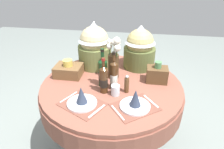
% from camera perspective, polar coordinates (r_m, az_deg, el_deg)
% --- Properties ---
extents(ground, '(8.00, 8.00, 0.00)m').
position_cam_1_polar(ground, '(2.42, -0.12, -18.29)').
color(ground, gray).
extents(dining_table, '(1.34, 1.34, 0.77)m').
position_cam_1_polar(dining_table, '(2.00, -0.14, -5.91)').
color(dining_table, brown).
rests_on(dining_table, ground).
extents(place_setting_left, '(0.42, 0.39, 0.16)m').
position_cam_1_polar(place_setting_left, '(1.65, -8.40, -6.87)').
color(place_setting_left, brown).
rests_on(place_setting_left, dining_table).
extents(place_setting_right, '(0.43, 0.41, 0.16)m').
position_cam_1_polar(place_setting_right, '(1.62, 6.46, -7.68)').
color(place_setting_right, brown).
rests_on(place_setting_right, dining_table).
extents(flower_vase, '(0.14, 0.15, 0.42)m').
position_cam_1_polar(flower_vase, '(1.93, 0.55, 4.72)').
color(flower_vase, '#47331E').
rests_on(flower_vase, dining_table).
extents(wine_bottle_left, '(0.08, 0.08, 0.36)m').
position_cam_1_polar(wine_bottle_left, '(1.83, -2.57, 0.67)').
color(wine_bottle_left, '#143819').
rests_on(wine_bottle_left, dining_table).
extents(wine_bottle_right, '(0.07, 0.07, 0.33)m').
position_cam_1_polar(wine_bottle_right, '(1.74, -2.32, -1.34)').
color(wine_bottle_right, '#422814').
rests_on(wine_bottle_right, dining_table).
extents(wine_bottle_rear, '(0.07, 0.07, 0.36)m').
position_cam_1_polar(wine_bottle_rear, '(1.78, 0.52, -0.17)').
color(wine_bottle_rear, '#422814').
rests_on(wine_bottle_rear, dining_table).
extents(tumbler_near_left, '(0.08, 0.08, 0.09)m').
position_cam_1_polar(tumbler_near_left, '(1.75, 0.95, -4.37)').
color(tumbler_near_left, silver).
rests_on(tumbler_near_left, dining_table).
extents(pepper_mill, '(0.04, 0.04, 0.17)m').
position_cam_1_polar(pepper_mill, '(1.77, 4.09, -2.76)').
color(pepper_mill, brown).
rests_on(pepper_mill, dining_table).
extents(gift_tub_back_left, '(0.35, 0.35, 0.48)m').
position_cam_1_polar(gift_tub_back_left, '(2.17, -4.91, 8.50)').
color(gift_tub_back_left, olive).
rests_on(gift_tub_back_left, dining_table).
extents(gift_tub_back_right, '(0.33, 0.33, 0.45)m').
position_cam_1_polar(gift_tub_back_right, '(2.16, 7.74, 7.90)').
color(gift_tub_back_right, '#566033').
rests_on(gift_tub_back_right, dining_table).
extents(woven_basket_side_left, '(0.26, 0.20, 0.17)m').
position_cam_1_polar(woven_basket_side_left, '(2.07, -11.97, 1.23)').
color(woven_basket_side_left, brown).
rests_on(woven_basket_side_left, dining_table).
extents(woven_basket_side_right, '(0.19, 0.14, 0.20)m').
position_cam_1_polar(woven_basket_side_right, '(1.97, 12.40, 0.13)').
color(woven_basket_side_right, brown).
rests_on(woven_basket_side_right, dining_table).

